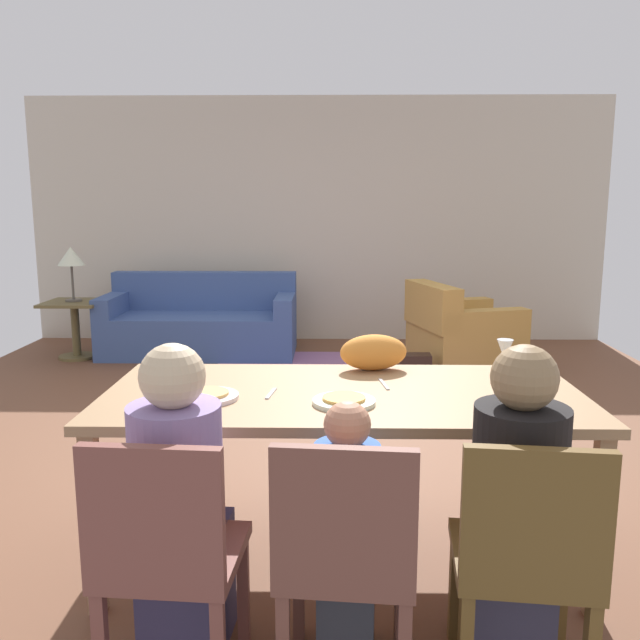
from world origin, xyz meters
TOP-DOWN VIEW (x-y plane):
  - ground_plane at (0.00, 0.40)m, footprint 6.42×6.00m
  - back_wall at (0.00, 3.45)m, footprint 6.42×0.10m
  - dining_table at (0.19, -1.33)m, footprint 2.00×0.92m
  - plate_near_man at (-0.36, -1.45)m, footprint 0.25×0.25m
  - pizza_near_man at (-0.36, -1.45)m, footprint 0.17×0.17m
  - plate_near_child at (0.19, -1.51)m, footprint 0.25×0.25m
  - pizza_near_child at (0.19, -1.51)m, footprint 0.17×0.17m
  - wine_glass at (0.91, -1.15)m, footprint 0.07×0.07m
  - fork at (-0.11, -1.38)m, footprint 0.04×0.15m
  - knife at (0.37, -1.23)m, footprint 0.04×0.17m
  - dining_chair_man at (-0.36, -2.15)m, footprint 0.45×0.45m
  - person_man at (-0.35, -1.97)m, footprint 0.30×0.41m
  - dining_chair_child at (0.19, -2.15)m, footprint 0.45×0.45m
  - person_child at (0.20, -1.98)m, footprint 0.22×0.30m
  - dining_chair_woman at (0.73, -2.15)m, footprint 0.46×0.46m
  - person_woman at (0.75, -1.97)m, footprint 0.31×0.41m
  - cat at (0.34, -0.97)m, footprint 0.34×0.21m
  - area_rug at (0.35, 1.81)m, footprint 2.60×1.80m
  - couch at (-1.21, 2.67)m, footprint 1.95×0.86m
  - armchair at (1.35, 2.00)m, footprint 1.06×1.05m
  - side_table at (-2.42, 2.41)m, footprint 0.56×0.56m
  - table_lamp at (-2.42, 2.41)m, footprint 0.26×0.26m
  - handbag at (0.85, 1.51)m, footprint 0.32×0.16m

SIDE VIEW (x-z plane):
  - ground_plane at x=0.00m, z-range -0.02..0.00m
  - area_rug at x=0.35m, z-range 0.00..0.01m
  - handbag at x=0.85m, z-range 0.00..0.26m
  - couch at x=-1.21m, z-range -0.11..0.71m
  - armchair at x=1.35m, z-range -0.09..0.73m
  - side_table at x=-2.42m, z-range 0.09..0.67m
  - person_child at x=0.20m, z-range -0.03..0.89m
  - dining_chair_man at x=-0.36m, z-range 0.06..0.93m
  - dining_chair_child at x=0.19m, z-range 0.06..0.93m
  - dining_chair_woman at x=0.73m, z-range 0.06..0.93m
  - person_man at x=-0.35m, z-range -0.04..1.07m
  - person_woman at x=0.75m, z-range -0.04..1.07m
  - dining_table at x=0.19m, z-range 0.31..1.07m
  - fork at x=-0.11m, z-range 0.76..0.77m
  - knife at x=0.37m, z-range 0.76..0.77m
  - plate_near_man at x=-0.36m, z-range 0.76..0.78m
  - plate_near_child at x=0.19m, z-range 0.76..0.78m
  - pizza_near_man at x=-0.36m, z-range 0.78..0.79m
  - pizza_near_child at x=0.19m, z-range 0.78..0.79m
  - cat at x=0.34m, z-range 0.76..0.93m
  - wine_glass at x=0.91m, z-range 0.80..0.99m
  - table_lamp at x=-2.42m, z-range 0.74..1.28m
  - back_wall at x=0.00m, z-range 0.00..2.70m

